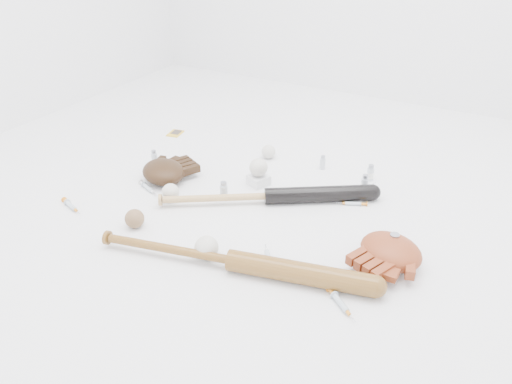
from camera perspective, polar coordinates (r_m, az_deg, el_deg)
The scene contains 23 objects.
bat_dark at distance 1.98m, azimuth 1.29°, elevation -0.47°, with size 0.90×0.07×0.07m, color black, non-canonical shape.
bat_wood at distance 1.63m, azimuth -2.81°, elevation -7.80°, with size 0.97×0.07×0.07m, color brown, non-canonical shape.
glove_dark at distance 2.17m, azimuth -10.52°, elevation 2.33°, with size 0.25×0.25×0.09m, color black, non-canonical shape.
glove_tan at distance 1.71m, azimuth 15.16°, elevation -6.51°, with size 0.25×0.25×0.09m, color maroon, non-canonical shape.
trading_card at distance 2.65m, azimuth -9.21°, elevation 6.64°, with size 0.06×0.09×0.00m, color gold.
pedestal at distance 2.12m, azimuth 0.28°, elevation 1.37°, with size 0.08×0.08×0.04m, color white.
baseball_on_pedestal at distance 2.09m, azimuth 0.28°, elevation 2.82°, with size 0.08×0.08×0.08m, color beige.
baseball_left at distance 2.03m, azimuth -9.74°, elevation -0.02°, with size 0.07×0.07×0.07m, color beige.
baseball_upper at distance 2.34m, azimuth 1.43°, elevation 4.63°, with size 0.07×0.07×0.07m, color beige.
baseball_mid at distance 1.69m, azimuth -5.67°, elevation -6.35°, with size 0.08×0.08×0.08m, color beige.
baseball_aged at distance 1.89m, azimuth -13.71°, elevation -2.98°, with size 0.07×0.07×0.07m, color brown.
syringe_0 at distance 2.09m, azimuth -20.38°, elevation -1.50°, with size 0.16×0.03×0.02m, color #ADBCC6, non-canonical shape.
syringe_1 at distance 1.69m, azimuth 1.40°, elevation -7.49°, with size 0.15×0.03×0.02m, color #ADBCC6, non-canonical shape.
syringe_2 at distance 2.13m, azimuth 12.26°, elevation 0.43°, with size 0.16×0.03×0.02m, color #ADBCC6, non-canonical shape.
syringe_3 at distance 1.54m, azimuth 9.65°, elevation -12.42°, with size 0.17×0.03×0.02m, color #ADBCC6, non-canonical shape.
syringe_4 at distance 2.01m, azimuth 11.01°, elevation -1.30°, with size 0.13×0.02×0.02m, color #ADBCC6, non-canonical shape.
syringe_5 at distance 2.13m, azimuth -12.26°, elevation 0.47°, with size 0.16×0.03×0.02m, color #ADBCC6, non-canonical shape.
vial_0 at distance 2.26m, azimuth 7.62°, elevation 3.38°, with size 0.02×0.02×0.06m, color silver.
vial_1 at distance 2.20m, azimuth 12.95°, elevation 2.18°, with size 0.03×0.03×0.07m, color silver.
vial_2 at distance 2.01m, azimuth -3.70°, elevation 0.16°, with size 0.03×0.03×0.08m, color silver.
vial_3 at distance 1.74m, azimuth 15.39°, elevation -5.96°, with size 0.04×0.04×0.09m, color silver.
vial_4 at distance 2.33m, azimuth -11.55°, elevation 3.91°, with size 0.03×0.03×0.07m, color silver.
vial_5 at distance 2.11m, azimuth 12.31°, elevation 1.00°, with size 0.03×0.03×0.08m, color silver.
Camera 1 is at (0.83, -1.45, 1.04)m, focal length 35.00 mm.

